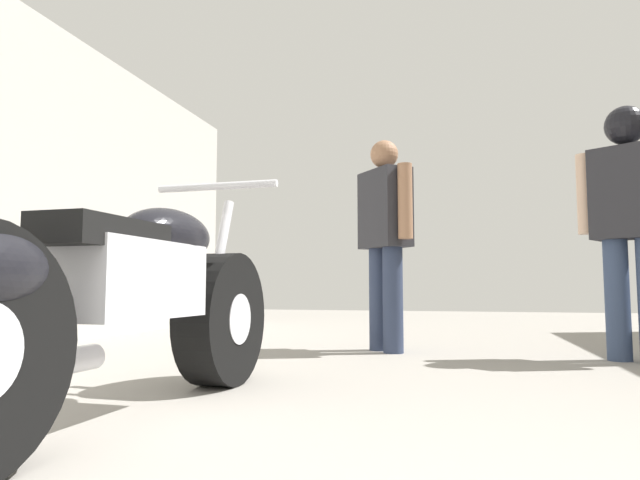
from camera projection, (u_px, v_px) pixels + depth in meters
The scene contains 5 objects.
ground_plane at pixel (430, 367), 3.44m from camera, with size 16.82×16.82×0.00m, color gray.
garage_partition_left at pixel (4, 170), 4.37m from camera, with size 0.08×7.71×2.85m, color #B7B5AD.
motorcycle_maroon_cruiser at pixel (126, 304), 2.05m from camera, with size 0.65×2.20×1.03m.
mechanic_in_blue at pixel (385, 231), 4.35m from camera, with size 0.52×0.58×1.67m.
mechanic_with_helmet at pixel (629, 207), 3.75m from camera, with size 0.64×0.45×1.75m.
Camera 1 is at (0.18, -0.05, 0.50)m, focal length 30.88 mm.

